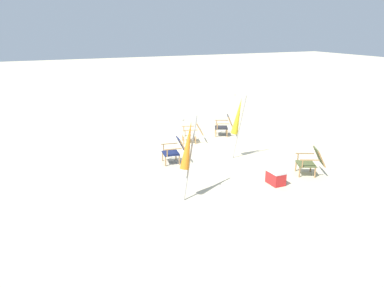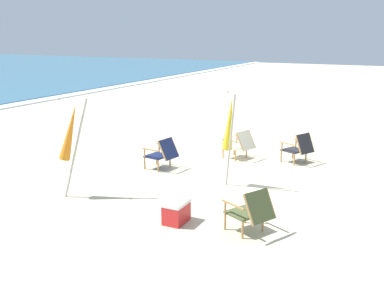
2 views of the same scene
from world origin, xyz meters
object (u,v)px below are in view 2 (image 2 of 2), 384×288
object	(u,v)px
umbrella_furled_orange	(70,133)
beach_chair_back_left	(299,147)
beach_chair_front_right	(240,144)
beach_chair_far_center	(162,153)
beach_chair_front_left	(251,210)
cooler_box	(176,212)
umbrella_furled_yellow	(230,125)

from	to	relation	value
umbrella_furled_orange	beach_chair_back_left	bearing A→B (deg)	-38.19
beach_chair_front_right	umbrella_furled_orange	size ratio (longest dim) A/B	0.43
beach_chair_far_center	beach_chair_front_left	distance (m)	4.05
beach_chair_far_center	beach_chair_back_left	bearing A→B (deg)	-54.80
beach_chair_far_center	umbrella_furled_orange	distance (m)	2.72
beach_chair_front_right	umbrella_furled_orange	distance (m)	4.74
cooler_box	beach_chair_back_left	bearing A→B (deg)	-12.51
beach_chair_front_left	umbrella_furled_yellow	size ratio (longest dim) A/B	0.44
beach_chair_front_right	beach_chair_far_center	distance (m)	2.20
beach_chair_back_left	beach_chair_front_left	bearing A→B (deg)	-176.24
beach_chair_front_left	beach_chair_back_left	size ratio (longest dim) A/B	1.04
beach_chair_front_left	umbrella_furled_orange	size ratio (longest dim) A/B	0.44
cooler_box	umbrella_furled_orange	bearing A→B (deg)	85.61
beach_chair_front_right	cooler_box	distance (m)	4.40
beach_chair_far_center	beach_chair_front_left	xyz separation A→B (m)	(-2.51, -3.17, 0.00)
beach_chair_back_left	umbrella_furled_yellow	size ratio (longest dim) A/B	0.42
umbrella_furled_orange	cooler_box	world-z (taller)	umbrella_furled_orange
beach_chair_front_left	cooler_box	xyz separation A→B (m)	(-0.15, 1.34, -0.22)
beach_chair_far_center	beach_chair_back_left	distance (m)	3.51
umbrella_furled_orange	cooler_box	xyz separation A→B (m)	(-0.19, -2.50, -1.15)
beach_chair_front_right	beach_chair_far_center	world-z (taller)	beach_chair_far_center
beach_chair_far_center	cooler_box	distance (m)	3.24
beach_chair_front_right	beach_chair_back_left	size ratio (longest dim) A/B	1.01
beach_chair_front_right	umbrella_furled_orange	world-z (taller)	umbrella_furled_orange
beach_chair_front_right	beach_chair_front_left	distance (m)	4.59
beach_chair_front_right	umbrella_furled_orange	bearing A→B (deg)	153.97
beach_chair_front_left	umbrella_furled_yellow	distance (m)	2.60
umbrella_furled_yellow	umbrella_furled_orange	xyz separation A→B (m)	(-2.03, 2.59, -0.03)
cooler_box	beach_chair_front_left	bearing A→B (deg)	-83.79
beach_chair_far_center	beach_chair_front_left	world-z (taller)	beach_chair_front_left
umbrella_furled_yellow	umbrella_furled_orange	bearing A→B (deg)	128.11
beach_chair_far_center	beach_chair_back_left	size ratio (longest dim) A/B	0.93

